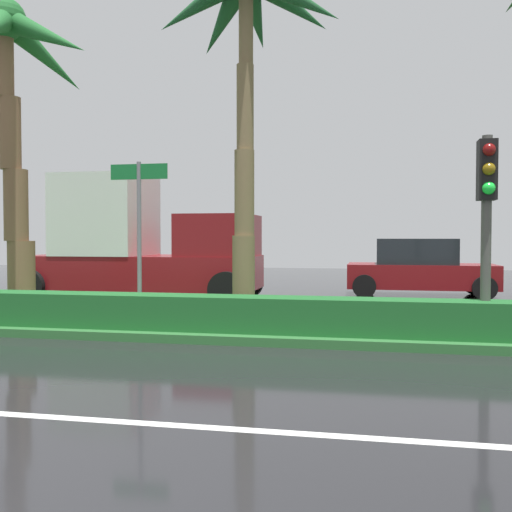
{
  "coord_description": "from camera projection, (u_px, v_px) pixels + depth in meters",
  "views": [
    {
      "loc": [
        2.29,
        -3.18,
        1.77
      ],
      "look_at": [
        -0.39,
        10.07,
        1.33
      ],
      "focal_mm": 41.17,
      "sensor_mm": 36.0,
      "label": 1
    }
  ],
  "objects": [
    {
      "name": "median_strip",
      "position": [
        255.0,
        324.0,
        11.46
      ],
      "size": [
        85.5,
        4.0,
        0.15
      ],
      "primitive_type": "cube",
      "color": "#2D6B33",
      "rests_on": "ground_plane"
    },
    {
      "name": "car_in_traffic_leading",
      "position": [
        419.0,
        269.0,
        17.54
      ],
      "size": [
        4.3,
        2.02,
        1.72
      ],
      "color": "maroon",
      "rests_on": "ground_plane"
    },
    {
      "name": "palm_tree_mid_left",
      "position": [
        5.0,
        74.0,
        12.44
      ],
      "size": [
        4.2,
        3.86,
        6.69
      ],
      "color": "brown",
      "rests_on": "median_strip"
    },
    {
      "name": "median_hedge",
      "position": [
        238.0,
        314.0,
        10.08
      ],
      "size": [
        76.5,
        0.7,
        0.6
      ],
      "color": "#1E6028",
      "rests_on": "median_strip"
    },
    {
      "name": "ground_plane",
      "position": [
        264.0,
        323.0,
        12.44
      ],
      "size": [
        90.0,
        42.0,
        0.1
      ],
      "primitive_type": "cube",
      "color": "black"
    },
    {
      "name": "near_lane_divider_stripe",
      "position": [
        128.0,
        422.0,
        5.58
      ],
      "size": [
        81.0,
        0.14,
        0.01
      ],
      "primitive_type": "cube",
      "color": "white",
      "rests_on": "ground_plane"
    },
    {
      "name": "traffic_signal_median_right",
      "position": [
        487.0,
        199.0,
        9.32
      ],
      "size": [
        0.28,
        0.43,
        3.23
      ],
      "color": "#4C4C47",
      "rests_on": "median_strip"
    },
    {
      "name": "box_truck_lead",
      "position": [
        139.0,
        245.0,
        16.14
      ],
      "size": [
        6.4,
        2.64,
        3.46
      ],
      "color": "maroon",
      "rests_on": "ground_plane"
    },
    {
      "name": "street_name_sign",
      "position": [
        139.0,
        220.0,
        10.8
      ],
      "size": [
        1.1,
        0.08,
        3.0
      ],
      "color": "slate",
      "rests_on": "median_strip"
    },
    {
      "name": "palm_tree_centre_left",
      "position": [
        246.0,
        18.0,
        11.3
      ],
      "size": [
        3.9,
        3.92,
        7.14
      ],
      "color": "olive",
      "rests_on": "median_strip"
    }
  ]
}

